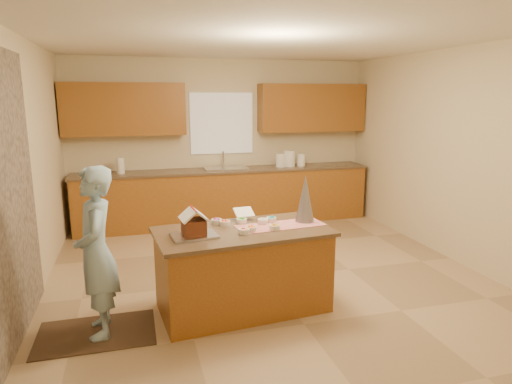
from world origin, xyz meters
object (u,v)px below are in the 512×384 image
(island_base, at_px, (243,271))
(boy, at_px, (96,252))
(tinsel_tree, at_px, (305,199))
(gingerbread_house, at_px, (194,225))

(island_base, distance_m, boy, 1.40)
(island_base, xyz_separation_m, boy, (-1.34, -0.14, 0.37))
(tinsel_tree, height_order, boy, boy)
(boy, bearing_deg, gingerbread_house, 89.34)
(tinsel_tree, height_order, gingerbread_house, tinsel_tree)
(island_base, bearing_deg, boy, -179.62)
(island_base, bearing_deg, tinsel_tree, 3.67)
(island_base, xyz_separation_m, tinsel_tree, (0.69, 0.11, 0.67))
(tinsel_tree, bearing_deg, island_base, -170.71)
(gingerbread_house, bearing_deg, tinsel_tree, 9.93)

